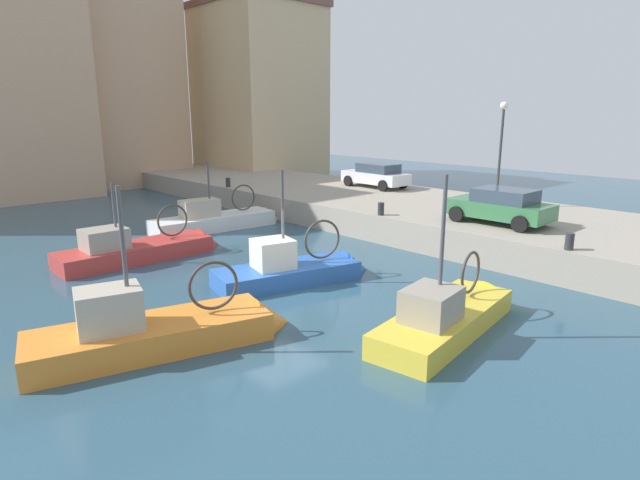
% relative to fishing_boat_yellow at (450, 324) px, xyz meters
% --- Properties ---
extents(water_surface, '(80.00, 80.00, 0.00)m').
position_rel_fishing_boat_yellow_xyz_m(water_surface, '(-1.50, 5.43, -0.13)').
color(water_surface, '#2D5166').
rests_on(water_surface, ground).
extents(quay_wall, '(9.00, 56.00, 1.20)m').
position_rel_fishing_boat_yellow_xyz_m(quay_wall, '(10.00, 5.43, 0.47)').
color(quay_wall, '#9E9384').
rests_on(quay_wall, ground).
extents(fishing_boat_yellow, '(6.22, 2.45, 4.87)m').
position_rel_fishing_boat_yellow_xyz_m(fishing_boat_yellow, '(0.00, 0.00, 0.00)').
color(fishing_boat_yellow, gold).
rests_on(fishing_boat_yellow, ground).
extents(fishing_boat_red, '(6.55, 2.07, 3.87)m').
position_rel_fishing_boat_yellow_xyz_m(fishing_boat_red, '(-2.94, 11.95, -0.01)').
color(fishing_boat_red, '#BC3833').
rests_on(fishing_boat_red, ground).
extents(fishing_boat_orange, '(6.58, 3.28, 4.79)m').
position_rel_fishing_boat_yellow_xyz_m(fishing_boat_orange, '(-5.97, 4.10, 0.00)').
color(fishing_boat_orange, orange).
rests_on(fishing_boat_orange, ground).
extents(fishing_boat_white, '(6.95, 2.36, 4.09)m').
position_rel_fishing_boat_yellow_xyz_m(fishing_boat_white, '(2.15, 14.57, -0.01)').
color(fishing_boat_white, white).
rests_on(fishing_boat_white, ground).
extents(fishing_boat_blue, '(5.85, 2.95, 4.55)m').
position_rel_fishing_boat_yellow_xyz_m(fishing_boat_blue, '(-0.36, 5.78, 0.01)').
color(fishing_boat_blue, '#2D60B7').
rests_on(fishing_boat_blue, ground).
extents(parked_car_green, '(2.08, 3.98, 1.42)m').
position_rel_fishing_boat_yellow_xyz_m(parked_car_green, '(7.98, 3.02, 1.80)').
color(parked_car_green, '#387547').
rests_on(parked_car_green, quay_wall).
extents(parked_car_white, '(2.05, 4.27, 1.43)m').
position_rel_fishing_boat_yellow_xyz_m(parked_car_white, '(12.20, 13.26, 1.80)').
color(parked_car_white, silver).
rests_on(parked_car_white, quay_wall).
extents(mooring_bollard_south, '(0.28, 0.28, 0.55)m').
position_rel_fishing_boat_yellow_xyz_m(mooring_bollard_south, '(5.85, -0.57, 1.34)').
color(mooring_bollard_south, '#2D2D33').
rests_on(mooring_bollard_south, quay_wall).
extents(mooring_bollard_mid, '(0.28, 0.28, 0.55)m').
position_rel_fishing_boat_yellow_xyz_m(mooring_bollard_mid, '(5.85, 7.43, 1.34)').
color(mooring_bollard_mid, '#2D2D33').
rests_on(mooring_bollard_mid, quay_wall).
extents(mooring_bollard_north, '(0.28, 0.28, 0.55)m').
position_rel_fishing_boat_yellow_xyz_m(mooring_bollard_north, '(5.85, 19.43, 1.34)').
color(mooring_bollard_north, '#2D2D33').
rests_on(mooring_bollard_north, quay_wall).
extents(quay_streetlamp, '(0.36, 0.36, 4.83)m').
position_rel_fishing_boat_yellow_xyz_m(quay_streetlamp, '(11.50, 5.09, 4.32)').
color(quay_streetlamp, '#38383D').
rests_on(quay_streetlamp, quay_wall).
extents(waterfront_building_west, '(8.34, 9.27, 14.24)m').
position_rel_fishing_boat_yellow_xyz_m(waterfront_building_west, '(15.69, 29.43, 7.01)').
color(waterfront_building_west, '#D1B284').
rests_on(waterfront_building_west, ground).
extents(waterfront_building_west_mid, '(8.50, 9.23, 14.55)m').
position_rel_fishing_boat_yellow_xyz_m(waterfront_building_west_mid, '(-2.06, 33.00, 7.16)').
color(waterfront_building_west_mid, tan).
rests_on(waterfront_building_west_mid, ground).
extents(waterfront_building_central, '(11.17, 6.77, 23.63)m').
position_rel_fishing_boat_yellow_xyz_m(waterfront_building_central, '(4.41, 33.82, 11.70)').
color(waterfront_building_central, tan).
rests_on(waterfront_building_central, ground).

